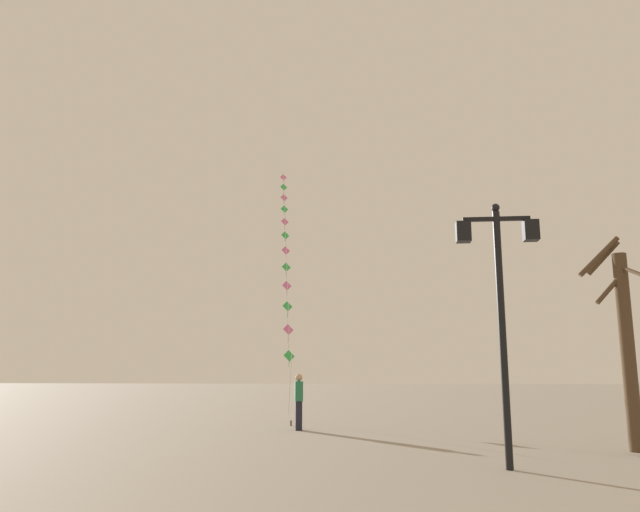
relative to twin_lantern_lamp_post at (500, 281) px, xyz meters
name	(u,v)px	position (x,y,z in m)	size (l,w,h in m)	color
ground_plane	(368,424)	(-2.83, 10.06, -3.48)	(160.00, 160.00, 0.00)	gray
twin_lantern_lamp_post	(500,281)	(0.00, 0.00, 0.00)	(1.57, 0.28, 5.02)	black
kite_train	(286,252)	(-7.12, 18.48, 4.34)	(3.55, 17.87, 14.75)	brown
kite_flyer	(299,400)	(-4.91, 7.47, -2.57)	(0.31, 0.63, 1.71)	#1E1E2D
bare_tree	(626,340)	(3.32, 2.95, -1.00)	(1.29, 1.93, 4.95)	#4C3826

